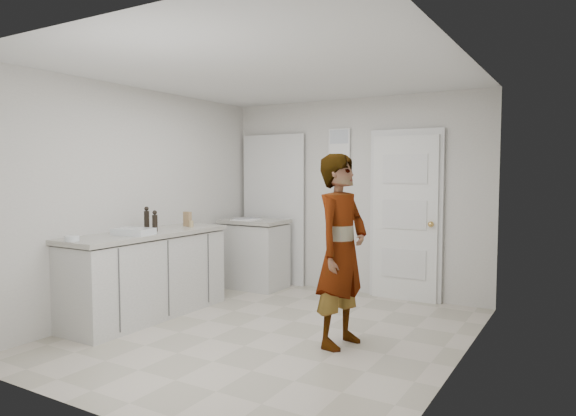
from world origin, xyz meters
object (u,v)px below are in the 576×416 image
Objects in this scene: spice_jar at (191,224)px; oil_cruet_a at (155,221)px; person at (341,250)px; baking_dish at (134,232)px; cake_mix_box at (187,219)px; egg_bowl at (72,238)px; oil_cruet_b at (147,219)px.

spice_jar is 0.33× the size of oil_cruet_a.
baking_dish is at bearing 111.17° from person.
cake_mix_box is (-2.18, 0.41, 0.15)m from person.
egg_bowl is (-0.12, -0.63, -0.00)m from baking_dish.
baking_dish is (-2.09, -0.50, 0.09)m from person.
spice_jar is 0.85m from baking_dish.
person reaches higher than oil_cruet_b.
cake_mix_box is 1.28× the size of egg_bowl.
oil_cruet_a is 0.33m from baking_dish.
oil_cruet_b reaches higher than baking_dish.
spice_jar is at bearing -16.73° from cake_mix_box.
spice_jar is 0.56× the size of egg_bowl.
oil_cruet_b is 1.03m from egg_bowl.
oil_cruet_a is 0.55× the size of baking_dish.
spice_jar is (-2.07, 0.35, 0.10)m from person.
person reaches higher than baking_dish.
person is 2.15m from baking_dish.
egg_bowl is at bearing -100.60° from baking_dish.
cake_mix_box is 1.54m from egg_bowl.
oil_cruet_b is at bearing 160.79° from oil_cruet_a.
baking_dish is at bearing 79.40° from egg_bowl.
oil_cruet_a reaches higher than baking_dish.
person is 23.11× the size of spice_jar.
cake_mix_box is 0.59m from oil_cruet_a.
spice_jar is at bearing 63.55° from oil_cruet_b.
spice_jar is at bearing 88.05° from person.
egg_bowl is at bearing 124.89° from person.
cake_mix_box reaches higher than spice_jar.
cake_mix_box is 2.29× the size of spice_jar.
oil_cruet_a is at bearing 84.17° from egg_bowl.
egg_bowl is at bearing -80.38° from cake_mix_box.
baking_dish is (0.21, -0.38, -0.09)m from oil_cruet_b.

